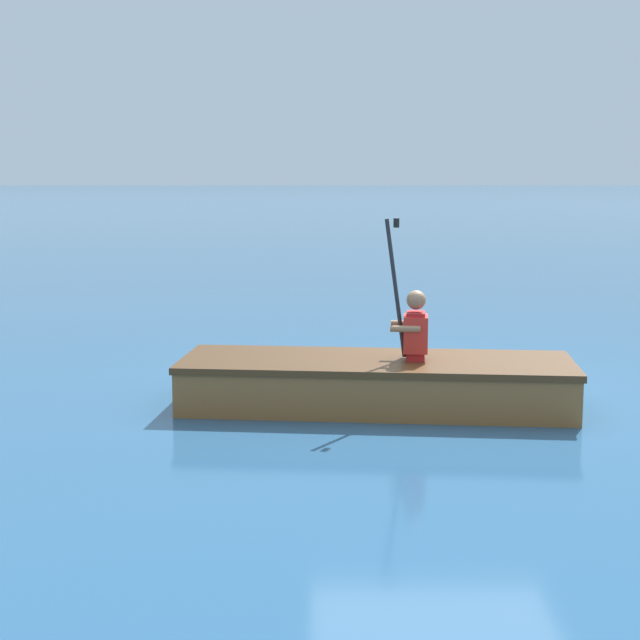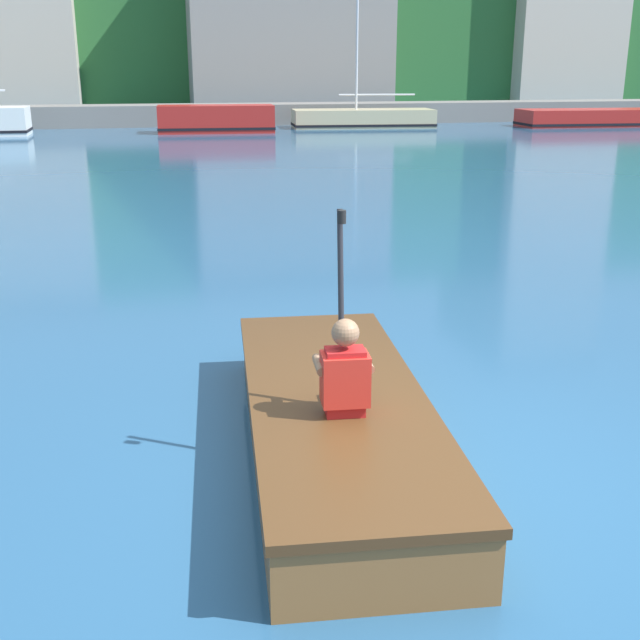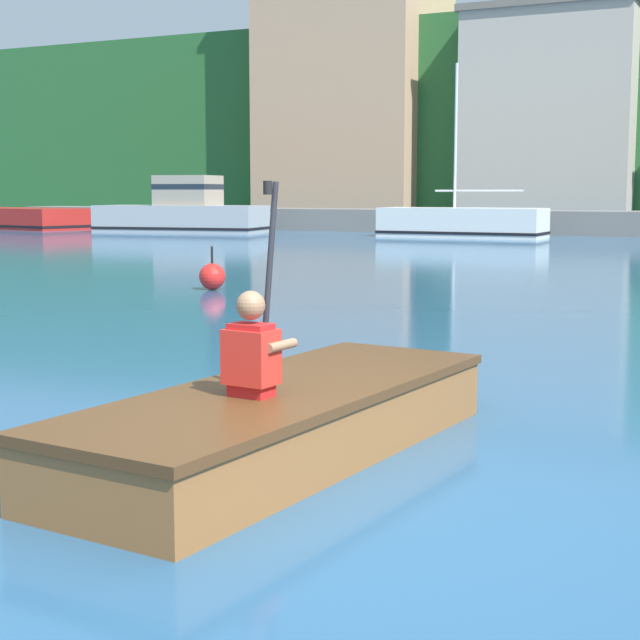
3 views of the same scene
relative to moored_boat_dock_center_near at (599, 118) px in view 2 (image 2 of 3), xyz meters
name	(u,v)px [view 2 (image 2 of 3)]	position (x,y,z in m)	size (l,w,h in m)	color
ground_plane	(451,491)	(-18.23, -28.57, -0.33)	(300.00, 300.00, 0.00)	#28567F
shoreline_ridge	(157,27)	(-18.23, 20.39, 4.50)	(120.00, 20.00, 9.66)	#28602D
waterfront_office_block_center	(2,18)	(-26.09, 12.47, 4.48)	(7.57, 8.26, 9.60)	#B2A899
waterfront_apartment_right	(282,29)	(-12.07, 11.60, 4.08)	(10.41, 8.46, 8.81)	gray
marina_dock	(174,115)	(-18.23, 4.55, 0.12)	(62.97, 2.40, 0.90)	slate
moored_boat_dock_center_near	(599,118)	(0.00, 0.00, 0.00)	(7.23, 2.57, 0.72)	red
moored_boat_dock_east_inner	(216,120)	(-16.82, 0.03, 0.16)	(4.66, 1.95, 1.06)	red
moored_boat_outer_slip_west	(363,119)	(-10.39, 1.47, 0.03)	(6.20, 2.60, 6.13)	#CCB789
rowboat_foreground	(335,416)	(-18.80, -27.87, -0.09)	(1.48, 3.62, 0.44)	#935B2D
person_paddler	(345,371)	(-18.83, -28.25, 0.39)	(0.38, 0.40, 1.24)	red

